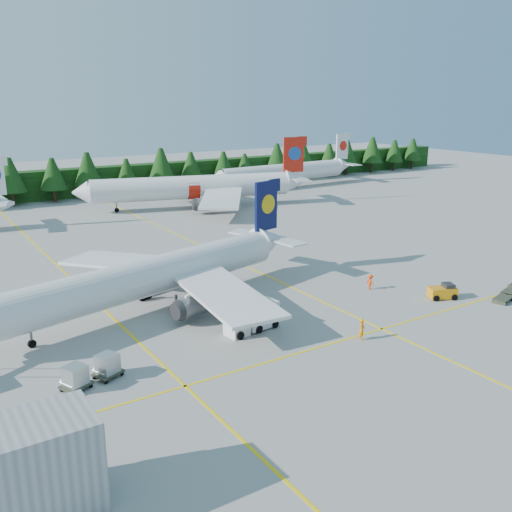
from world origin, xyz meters
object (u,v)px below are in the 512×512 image
airliner_red (189,188)px  baggage_tug (443,292)px  service_truck (252,318)px  airliner_navy (142,279)px

airliner_red → baggage_tug: size_ratio=13.62×
airliner_red → service_truck: bearing=-95.8°
airliner_red → service_truck: airliner_red is taller
airliner_red → service_truck: (-21.58, -56.93, -2.67)m
airliner_navy → service_truck: 12.01m
airliner_navy → service_truck: size_ratio=6.96×
service_truck → airliner_red: bearing=61.7°
baggage_tug → airliner_red: bearing=114.3°
airliner_navy → baggage_tug: airliner_navy is taller
airliner_navy → airliner_red: 54.78m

